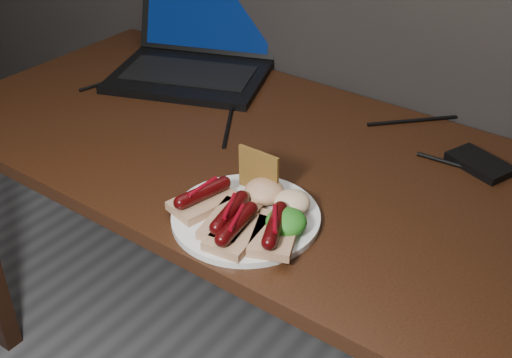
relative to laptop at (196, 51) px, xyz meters
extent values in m
cube|color=#371E0D|center=(0.34, -0.23, -0.07)|extent=(1.40, 0.70, 0.03)
cube|color=#371E0D|center=(-0.31, 0.07, -0.44)|extent=(0.05, 0.05, 0.72)
cube|color=black|center=(0.02, -0.06, -0.04)|extent=(0.45, 0.39, 0.02)
cube|color=black|center=(0.02, -0.06, -0.03)|extent=(0.35, 0.26, 0.00)
cube|color=black|center=(-0.04, 0.11, 0.08)|extent=(0.38, 0.22, 0.23)
cube|color=#061D42|center=(-0.04, 0.11, 0.08)|extent=(0.34, 0.19, 0.20)
cube|color=black|center=(0.76, -0.03, -0.04)|extent=(0.14, 0.11, 0.02)
cylinder|color=black|center=(0.26, -0.20, -0.05)|extent=(0.10, 0.16, 0.01)
cylinder|color=black|center=(0.58, 0.07, -0.05)|extent=(0.16, 0.16, 0.01)
cylinder|color=black|center=(0.71, -0.06, -0.05)|extent=(0.14, 0.02, 0.01)
cylinder|color=black|center=(-0.12, -0.17, -0.05)|extent=(0.05, 0.20, 0.01)
cylinder|color=white|center=(0.49, -0.45, -0.05)|extent=(0.30, 0.30, 0.01)
cube|color=tan|center=(0.42, -0.47, -0.03)|extent=(0.09, 0.13, 0.02)
cylinder|color=#450407|center=(0.42, -0.47, -0.01)|extent=(0.05, 0.10, 0.02)
sphere|color=#450407|center=(0.41, -0.52, -0.01)|extent=(0.02, 0.02, 0.02)
sphere|color=#450407|center=(0.43, -0.42, -0.01)|extent=(0.02, 0.02, 0.02)
cylinder|color=#6A050E|center=(0.42, -0.47, 0.00)|extent=(0.01, 0.07, 0.01)
cube|color=tan|center=(0.49, -0.49, -0.03)|extent=(0.09, 0.13, 0.02)
cylinder|color=#450407|center=(0.49, -0.49, -0.01)|extent=(0.04, 0.10, 0.02)
sphere|color=#450407|center=(0.50, -0.53, -0.01)|extent=(0.03, 0.02, 0.02)
sphere|color=#450407|center=(0.48, -0.44, -0.01)|extent=(0.03, 0.02, 0.02)
cylinder|color=#6A050E|center=(0.49, -0.49, 0.00)|extent=(0.03, 0.07, 0.01)
cube|color=tan|center=(0.57, -0.47, -0.03)|extent=(0.11, 0.13, 0.02)
cylinder|color=#450407|center=(0.57, -0.47, -0.01)|extent=(0.06, 0.10, 0.02)
sphere|color=#450407|center=(0.59, -0.51, -0.01)|extent=(0.03, 0.02, 0.02)
sphere|color=#450407|center=(0.55, -0.43, -0.01)|extent=(0.03, 0.02, 0.02)
cylinder|color=#6A050E|center=(0.57, -0.47, 0.00)|extent=(0.05, 0.06, 0.01)
cube|color=tan|center=(0.52, -0.51, -0.03)|extent=(0.09, 0.12, 0.02)
cylinder|color=#450407|center=(0.52, -0.51, -0.01)|extent=(0.04, 0.10, 0.02)
sphere|color=#450407|center=(0.53, -0.55, -0.01)|extent=(0.03, 0.02, 0.02)
sphere|color=#450407|center=(0.51, -0.46, -0.01)|extent=(0.03, 0.02, 0.02)
cylinder|color=#6A050E|center=(0.52, -0.51, 0.00)|extent=(0.03, 0.07, 0.01)
cube|color=olive|center=(0.47, -0.37, 0.00)|extent=(0.09, 0.01, 0.08)
ellipsoid|color=#1D5711|center=(0.58, -0.44, -0.02)|extent=(0.07, 0.07, 0.04)
ellipsoid|color=maroon|center=(0.49, -0.39, -0.02)|extent=(0.07, 0.07, 0.04)
ellipsoid|color=#EBE6CA|center=(0.55, -0.39, -0.02)|extent=(0.06, 0.06, 0.04)
camera|label=1|loc=(1.04, -1.16, 0.62)|focal=45.00mm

